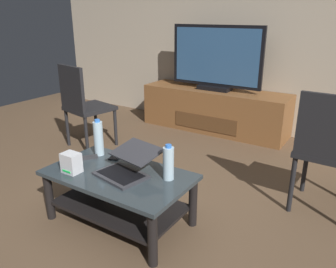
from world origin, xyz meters
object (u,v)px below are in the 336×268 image
at_px(media_cabinet, 214,110).
at_px(television, 216,59).
at_px(side_chair, 83,103).
at_px(laptop, 127,165).
at_px(water_bottle_far, 168,163).
at_px(cell_phone, 116,156).
at_px(coffee_table, 119,189).
at_px(dining_chair, 329,148).
at_px(water_bottle_near, 98,138).
at_px(router_box, 71,163).
at_px(tv_remote, 87,158).

distance_m(media_cabinet, television, 0.63).
xyz_separation_m(side_chair, laptop, (1.32, -0.87, -0.06)).
bearing_deg(water_bottle_far, cell_phone, 170.66).
xyz_separation_m(coffee_table, side_chair, (-1.26, 0.89, 0.24)).
height_order(television, dining_chair, television).
height_order(laptop, cell_phone, laptop).
bearing_deg(media_cabinet, laptop, -80.06).
distance_m(coffee_table, water_bottle_far, 0.43).
height_order(media_cabinet, television, television).
bearing_deg(side_chair, dining_chair, 0.02).
xyz_separation_m(television, water_bottle_near, (-0.01, -2.04, -0.38)).
bearing_deg(laptop, water_bottle_far, 17.15).
relative_size(media_cabinet, laptop, 4.17).
relative_size(coffee_table, side_chair, 1.10).
height_order(media_cabinet, laptop, laptop).
bearing_deg(water_bottle_far, media_cabinet, 107.42).
relative_size(television, side_chair, 1.26).
bearing_deg(side_chair, water_bottle_far, -26.03).
bearing_deg(water_bottle_near, side_chair, 141.94).
height_order(coffee_table, media_cabinet, media_cabinet).
bearing_deg(dining_chair, water_bottle_near, -154.31).
xyz_separation_m(television, side_chair, (-0.94, -1.31, -0.39)).
bearing_deg(dining_chair, media_cabinet, 138.56).
bearing_deg(television, cell_phone, -86.32).
distance_m(television, water_bottle_far, 2.23).
height_order(side_chair, water_bottle_near, side_chair).
bearing_deg(router_box, water_bottle_far, 24.19).
relative_size(media_cabinet, water_bottle_far, 7.56).
height_order(media_cabinet, side_chair, side_chair).
distance_m(side_chair, water_bottle_far, 1.78).
bearing_deg(tv_remote, media_cabinet, 126.18).
bearing_deg(laptop, television, 100.03).
xyz_separation_m(side_chair, router_box, (0.98, -1.06, -0.05)).
xyz_separation_m(television, cell_phone, (0.13, -2.00, -0.51)).
bearing_deg(tv_remote, dining_chair, 65.67).
xyz_separation_m(side_chair, cell_phone, (1.06, -0.69, -0.12)).
xyz_separation_m(coffee_table, dining_chair, (1.18, 0.90, 0.26)).
xyz_separation_m(laptop, router_box, (-0.34, -0.19, 0.01)).
relative_size(side_chair, router_box, 6.56).
distance_m(dining_chair, water_bottle_far, 1.15).
relative_size(television, cell_phone, 8.28).
relative_size(side_chair, water_bottle_near, 3.22).
height_order(water_bottle_near, tv_remote, water_bottle_near).
bearing_deg(laptop, water_bottle_near, 160.45).
height_order(television, cell_phone, television).
height_order(coffee_table, laptop, laptop).
distance_m(television, water_bottle_near, 2.07).
bearing_deg(side_chair, water_bottle_near, -38.06).
bearing_deg(router_box, coffee_table, 30.13).
height_order(cell_phone, tv_remote, tv_remote).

